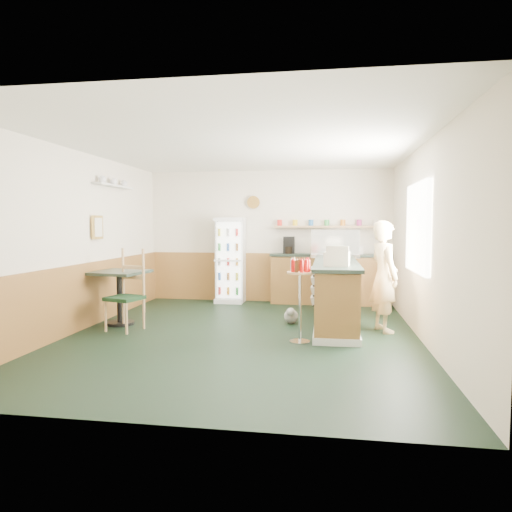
% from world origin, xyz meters
% --- Properties ---
extents(ground, '(6.00, 6.00, 0.00)m').
position_xyz_m(ground, '(0.00, 0.00, 0.00)').
color(ground, black).
rests_on(ground, ground).
extents(room_envelope, '(5.04, 6.02, 2.72)m').
position_xyz_m(room_envelope, '(-0.23, 0.73, 1.52)').
color(room_envelope, beige).
rests_on(room_envelope, ground).
extents(service_counter, '(0.68, 3.01, 1.01)m').
position_xyz_m(service_counter, '(1.35, 1.07, 0.46)').
color(service_counter, olive).
rests_on(service_counter, ground).
extents(back_counter, '(2.24, 0.42, 1.69)m').
position_xyz_m(back_counter, '(1.19, 2.80, 0.55)').
color(back_counter, olive).
rests_on(back_counter, ground).
extents(drinks_fridge, '(0.57, 0.51, 1.73)m').
position_xyz_m(drinks_fridge, '(-0.75, 2.74, 0.87)').
color(drinks_fridge, white).
rests_on(drinks_fridge, ground).
extents(display_case, '(0.85, 0.44, 0.48)m').
position_xyz_m(display_case, '(1.35, 1.84, 1.25)').
color(display_case, silver).
rests_on(display_case, service_counter).
extents(cash_register, '(0.38, 0.40, 0.20)m').
position_xyz_m(cash_register, '(1.35, 0.17, 1.11)').
color(cash_register, beige).
rests_on(cash_register, service_counter).
extents(shopkeeper, '(0.56, 0.65, 1.65)m').
position_xyz_m(shopkeeper, '(2.05, 0.57, 0.83)').
color(shopkeeper, tan).
rests_on(shopkeeper, ground).
extents(condiment_stand, '(0.36, 0.36, 1.12)m').
position_xyz_m(condiment_stand, '(0.86, -0.27, 0.77)').
color(condiment_stand, silver).
rests_on(condiment_stand, ground).
extents(newspaper_rack, '(0.09, 0.41, 0.65)m').
position_xyz_m(newspaper_rack, '(0.99, 1.35, 0.56)').
color(newspaper_rack, black).
rests_on(newspaper_rack, ground).
extents(cafe_table, '(0.89, 0.89, 0.86)m').
position_xyz_m(cafe_table, '(-2.05, 0.41, 0.60)').
color(cafe_table, black).
rests_on(cafe_table, ground).
extents(cafe_chair, '(0.56, 0.57, 1.23)m').
position_xyz_m(cafe_chair, '(-1.80, 0.13, 0.64)').
color(cafe_chair, black).
rests_on(cafe_chair, ground).
extents(dog_doorstop, '(0.23, 0.30, 0.28)m').
position_xyz_m(dog_doorstop, '(0.65, 0.87, 0.13)').
color(dog_doorstop, '#969690').
rests_on(dog_doorstop, ground).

